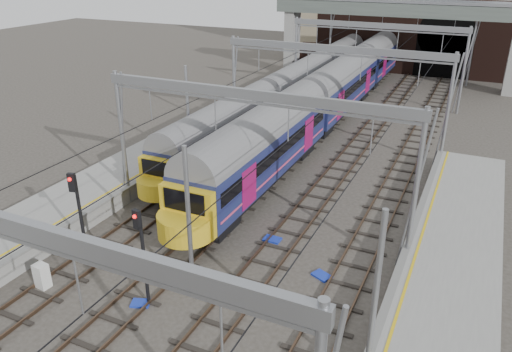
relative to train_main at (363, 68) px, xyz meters
The scene contains 14 objects.
ground 40.17m from the train_main, 87.14° to the right, with size 160.00×160.00×0.00m, color #38332D.
platform_left 38.47m from the train_main, 102.30° to the right, with size 4.32×55.00×1.12m.
tracks 25.25m from the train_main, 85.43° to the right, with size 14.40×80.00×0.22m.
overhead_line 19.07m from the train_main, 83.85° to the right, with size 16.80×80.00×8.00m.
retaining_wall 12.49m from the train_main, 74.04° to the left, with size 28.00×2.75×9.00m.
overbridge 7.81m from the train_main, 71.46° to the left, with size 28.00×3.00×9.25m.
train_main is the anchor object (origin of this frame).
train_second 4.36m from the train_main, 156.74° to the right, with size 2.62×60.61×4.57m.
signal_near_left 38.53m from the train_main, 95.67° to the right, with size 0.38×0.47×4.90m.
signal_near_centre 39.52m from the train_main, 89.10° to the right, with size 0.35×0.46×4.62m.
relay_cabinet 40.81m from the train_main, 96.15° to the right, with size 0.59×0.50×1.19m, color silver.
equip_cover_a 39.76m from the train_main, 89.48° to the right, with size 0.81×0.57×0.09m, color #172FB2.
equip_cover_b 32.72m from the train_main, 83.98° to the right, with size 0.89×0.63×0.10m, color #172FB2.
equip_cover_c 35.21m from the train_main, 78.82° to the right, with size 0.86×0.61×0.10m, color #172FB2.
Camera 1 is at (10.21, -13.28, 13.80)m, focal length 35.00 mm.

